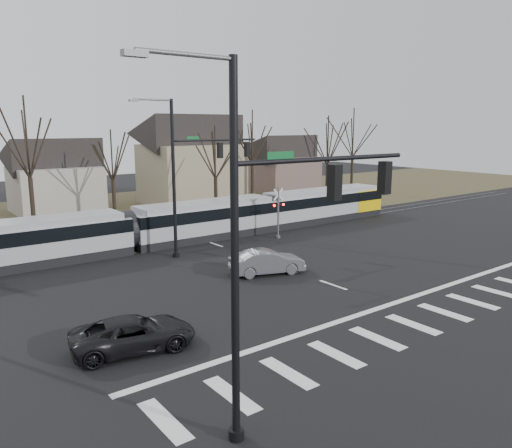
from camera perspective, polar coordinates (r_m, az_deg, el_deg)
ground at (r=26.45m, az=11.94°, el=-7.92°), size 140.00×140.00×0.00m
grass_verge at (r=52.57m, az=-15.28°, el=1.41°), size 140.00×28.00×0.01m
crosswalk at (r=24.20m, az=19.19°, el=-10.13°), size 27.00×2.60×0.01m
stop_line at (r=25.38m, az=15.03°, el=-8.88°), size 28.00×0.35×0.01m
lane_dashes at (r=38.41m, az=-6.30°, el=-1.75°), size 0.18×30.00×0.01m
rail_pair at (r=38.24m, az=-6.15°, el=-1.77°), size 90.00×1.52×0.06m
tram at (r=38.24m, az=-5.98°, el=0.62°), size 38.37×2.85×2.91m
sedan at (r=29.25m, az=1.29°, el=-4.35°), size 4.07×5.26×1.44m
suv at (r=20.23m, az=-13.80°, el=-12.09°), size 3.96×5.57×1.32m
signal_pole_near_left at (r=13.70m, az=3.04°, el=-0.80°), size 9.28×0.44×10.20m
signal_pole_far at (r=33.34m, az=-6.98°, el=6.19°), size 9.28×0.44×10.20m
rail_crossing_signal at (r=38.29m, az=2.56°, el=1.14°), size 1.08×0.36×4.00m
tree_row at (r=47.33m, az=-10.59°, el=6.68°), size 59.20×7.20×10.00m
house_b at (r=54.29m, az=-22.01°, el=5.52°), size 8.64×7.56×7.65m
house_c at (r=56.77m, az=-7.43°, el=7.72°), size 10.80×8.64×10.10m
house_d at (r=67.08m, az=3.01°, el=7.23°), size 8.64×7.56×7.65m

